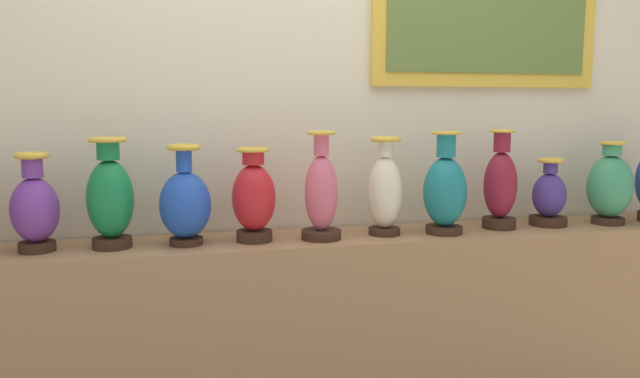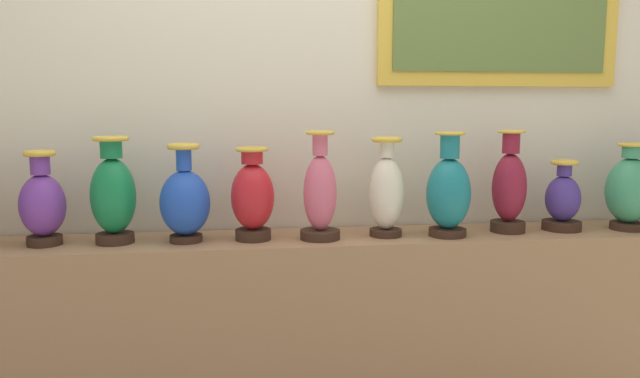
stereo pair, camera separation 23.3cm
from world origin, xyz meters
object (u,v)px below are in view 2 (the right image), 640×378
at_px(vase_ivory, 386,192).
at_px(vase_rose, 320,195).
at_px(vase_teal, 449,193).
at_px(vase_emerald, 113,195).
at_px(vase_burgundy, 509,189).
at_px(vase_sapphire, 185,201).
at_px(vase_violet, 42,204).
at_px(vase_indigo, 563,201).
at_px(vase_crimson, 253,197).
at_px(vase_jade, 630,190).

bearing_deg(vase_ivory, vase_rose, -175.31).
bearing_deg(vase_ivory, vase_teal, -8.27).
distance_m(vase_emerald, vase_burgundy, 1.56).
xyz_separation_m(vase_emerald, vase_sapphire, (0.26, -0.01, -0.03)).
xyz_separation_m(vase_emerald, vase_ivory, (1.04, -0.01, -0.01)).
height_order(vase_violet, vase_sapphire, vase_sapphire).
xyz_separation_m(vase_teal, vase_indigo, (0.51, 0.05, -0.05)).
relative_size(vase_crimson, vase_indigo, 1.22).
bearing_deg(vase_ivory, vase_burgundy, 1.25).
relative_size(vase_violet, vase_crimson, 0.98).
xyz_separation_m(vase_rose, vase_teal, (0.51, -0.01, 0.00)).
bearing_deg(vase_jade, vase_burgundy, 177.16).
bearing_deg(vase_jade, vase_rose, -179.67).
xyz_separation_m(vase_indigo, vase_jade, (0.28, -0.03, 0.04)).
xyz_separation_m(vase_crimson, vase_burgundy, (1.04, 0.01, 0.01)).
height_order(vase_crimson, vase_rose, vase_rose).
distance_m(vase_burgundy, vase_indigo, 0.25).
distance_m(vase_sapphire, vase_crimson, 0.25).
bearing_deg(vase_indigo, vase_ivory, -178.69).
relative_size(vase_crimson, vase_ivory, 0.91).
xyz_separation_m(vase_violet, vase_jade, (2.32, -0.03, 0.01)).
xyz_separation_m(vase_sapphire, vase_burgundy, (1.29, 0.01, 0.02)).
xyz_separation_m(vase_ivory, vase_teal, (0.24, -0.04, -0.00)).
relative_size(vase_sapphire, vase_teal, 0.91).
bearing_deg(vase_emerald, vase_violet, 179.68).
xyz_separation_m(vase_violet, vase_teal, (1.53, -0.05, 0.02)).
height_order(vase_emerald, vase_burgundy, vase_burgundy).
distance_m(vase_rose, vase_indigo, 1.02).
bearing_deg(vase_teal, vase_violet, 178.15).
bearing_deg(vase_sapphire, vase_ivory, 0.01).
relative_size(vase_teal, vase_indigo, 1.41).
height_order(vase_sapphire, vase_rose, vase_rose).
bearing_deg(vase_teal, vase_sapphire, 178.03).
bearing_deg(vase_teal, vase_burgundy, 9.63).
bearing_deg(vase_ivory, vase_indigo, 1.31).
distance_m(vase_crimson, vase_ivory, 0.52).
bearing_deg(vase_emerald, vase_crimson, -1.21).
bearing_deg(vase_teal, vase_ivory, 171.73).
bearing_deg(vase_teal, vase_rose, 178.49).
relative_size(vase_violet, vase_teal, 0.85).
xyz_separation_m(vase_rose, vase_jade, (1.30, 0.01, -0.01)).
bearing_deg(vase_rose, vase_sapphire, 177.57).
height_order(vase_teal, vase_indigo, vase_teal).
bearing_deg(vase_crimson, vase_indigo, 0.69).
bearing_deg(vase_rose, vase_burgundy, 2.42).
bearing_deg(vase_sapphire, vase_indigo, 0.65).
height_order(vase_rose, vase_burgundy, vase_rose).
relative_size(vase_rose, vase_burgundy, 1.00).
relative_size(vase_sapphire, vase_burgundy, 0.90).
relative_size(vase_crimson, vase_rose, 0.85).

